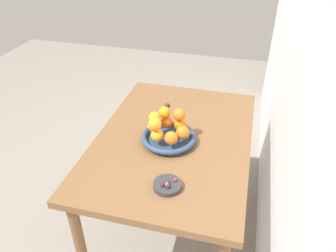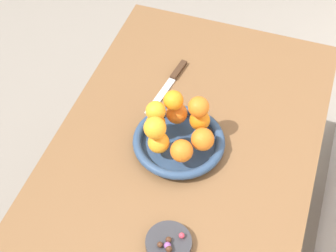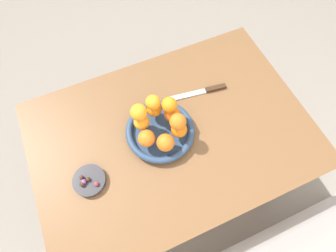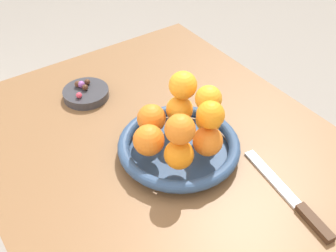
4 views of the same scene
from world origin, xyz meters
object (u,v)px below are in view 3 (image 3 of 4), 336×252
at_px(candy_ball_3, 88,179).
at_px(candy_ball_4, 82,184).
at_px(orange_9, 169,105).
at_px(dining_table, 172,141).
at_px(orange_1, 172,114).
at_px(orange_5, 166,143).
at_px(orange_6, 139,112).
at_px(candy_ball_2, 82,177).
at_px(orange_8, 178,122).
at_px(orange_3, 142,122).
at_px(fruit_bowl, 160,131).
at_px(candy_dish, 90,181).
at_px(candy_ball_0, 84,182).
at_px(orange_2, 154,109).
at_px(candy_ball_1, 96,184).
at_px(orange_0, 179,130).
at_px(knife, 202,91).
at_px(orange_4, 147,138).
at_px(orange_7, 153,102).

bearing_deg(candy_ball_3, candy_ball_4, 20.50).
bearing_deg(orange_9, dining_table, 77.89).
xyz_separation_m(dining_table, orange_1, (-0.02, -0.04, 0.16)).
height_order(orange_5, orange_6, orange_6).
bearing_deg(candy_ball_2, candy_ball_4, 80.35).
distance_m(orange_6, orange_8, 0.14).
bearing_deg(candy_ball_3, orange_8, -174.40).
distance_m(orange_3, orange_6, 0.06).
bearing_deg(orange_8, orange_3, -35.75).
xyz_separation_m(fruit_bowl, candy_ball_2, (0.33, 0.06, 0.01)).
bearing_deg(candy_ball_2, candy_dish, 141.32).
bearing_deg(dining_table, candy_ball_0, 9.39).
relative_size(orange_1, candy_ball_0, 3.50).
relative_size(candy_ball_2, candy_ball_3, 0.97).
bearing_deg(candy_ball_4, candy_dish, -159.80).
bearing_deg(candy_dish, orange_2, -155.01).
distance_m(orange_3, candy_ball_1, 0.27).
bearing_deg(fruit_bowl, candy_ball_4, 14.00).
xyz_separation_m(dining_table, candy_ball_2, (0.37, 0.04, 0.12)).
bearing_deg(orange_8, dining_table, -64.14).
distance_m(orange_5, candy_ball_0, 0.32).
distance_m(dining_table, candy_ball_0, 0.39).
xyz_separation_m(fruit_bowl, orange_3, (0.06, -0.04, 0.05)).
bearing_deg(orange_3, candy_ball_3, 24.56).
bearing_deg(dining_table, orange_2, -68.42).
bearing_deg(orange_8, orange_9, -90.04).
bearing_deg(orange_9, orange_5, 59.95).
bearing_deg(candy_ball_2, fruit_bowl, -169.93).
relative_size(orange_0, candy_ball_1, 3.98).
relative_size(fruit_bowl, orange_1, 4.25).
xyz_separation_m(fruit_bowl, candy_ball_1, (0.29, 0.10, 0.01)).
bearing_deg(orange_5, orange_0, -157.01).
height_order(orange_3, orange_6, orange_6).
bearing_deg(candy_dish, orange_8, -174.38).
relative_size(orange_3, candy_ball_0, 3.39).
relative_size(candy_ball_0, candy_ball_2, 1.18).
bearing_deg(orange_6, candy_dish, 26.43).
height_order(orange_1, candy_ball_0, orange_1).
bearing_deg(orange_3, orange_9, 177.09).
bearing_deg(knife, orange_8, 38.41).
xyz_separation_m(orange_5, candy_ball_1, (0.28, 0.03, -0.04)).
bearing_deg(candy_ball_1, candy_ball_0, -32.93).
relative_size(orange_0, candy_ball_2, 3.94).
distance_m(candy_dish, orange_6, 0.31).
bearing_deg(candy_ball_1, orange_1, -159.75).
height_order(orange_6, candy_ball_2, orange_6).
bearing_deg(orange_4, orange_1, -156.19).
bearing_deg(fruit_bowl, orange_6, -40.94).
bearing_deg(candy_ball_4, candy_ball_3, -159.50).
bearing_deg(orange_7, orange_2, -141.62).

